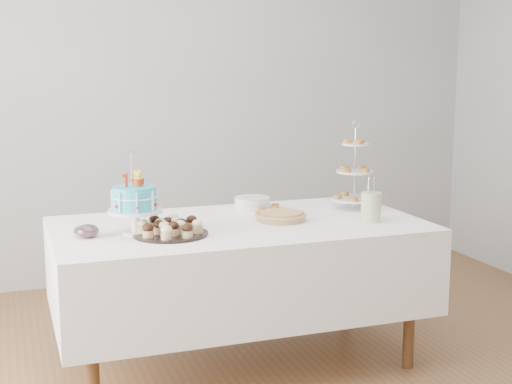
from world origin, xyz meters
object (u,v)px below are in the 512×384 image
object	(u,v)px
utensil_pitcher	(371,206)
jam_bowl_a	(87,231)
cupcake_tray	(170,227)
birthday_cake	(135,212)
pie	(281,216)
jam_bowl_b	(84,231)
table	(239,265)
pastry_plate	(265,209)
tiered_stand	(355,172)
plate_stack	(252,204)

from	to	relation	value
utensil_pitcher	jam_bowl_a	bearing A→B (deg)	176.60
cupcake_tray	birthday_cake	bearing A→B (deg)	154.21
pie	jam_bowl_b	bearing A→B (deg)	-178.89
table	pastry_plate	size ratio (longest dim) A/B	7.90
birthday_cake	pastry_plate	xyz separation A→B (m)	(0.79, 0.31, -0.09)
tiered_stand	pastry_plate	xyz separation A→B (m)	(-0.51, 0.09, -0.20)
cupcake_tray	pastry_plate	bearing A→B (deg)	31.35
plate_stack	utensil_pitcher	size ratio (longest dim) A/B	0.85
pastry_plate	utensil_pitcher	world-z (taller)	utensil_pitcher
birthday_cake	tiered_stand	world-z (taller)	tiered_stand
birthday_cake	plate_stack	size ratio (longest dim) A/B	2.02
pastry_plate	jam_bowl_b	bearing A→B (deg)	-165.32
cupcake_tray	utensil_pitcher	world-z (taller)	utensil_pitcher
tiered_stand	jam_bowl_b	world-z (taller)	tiered_stand
cupcake_tray	utensil_pitcher	xyz separation A→B (m)	(1.07, -0.05, 0.04)
table	jam_bowl_a	size ratio (longest dim) A/B	17.14
cupcake_tray	pastry_plate	world-z (taller)	cupcake_tray
table	cupcake_tray	distance (m)	0.50
table	plate_stack	bearing A→B (deg)	58.56
birthday_cake	pie	world-z (taller)	birthday_cake
tiered_stand	pastry_plate	bearing A→B (deg)	170.05
table	tiered_stand	world-z (taller)	tiered_stand
birthday_cake	pastry_plate	world-z (taller)	birthday_cake
pastry_plate	cupcake_tray	bearing A→B (deg)	-148.65
tiered_stand	jam_bowl_b	xyz separation A→B (m)	(-1.55, -0.18, -0.18)
plate_stack	jam_bowl_a	world-z (taller)	plate_stack
pastry_plate	jam_bowl_b	xyz separation A→B (m)	(-1.04, -0.27, 0.01)
pie	table	bearing A→B (deg)	177.36
pie	plate_stack	xyz separation A→B (m)	(-0.06, 0.29, 0.01)
table	jam_bowl_b	distance (m)	0.84
jam_bowl_a	tiered_stand	bearing A→B (deg)	7.81
cupcake_tray	tiered_stand	size ratio (longest dim) A/B	0.72
jam_bowl_a	pie	bearing A→B (deg)	2.78
tiered_stand	pastry_plate	distance (m)	0.56
birthday_cake	pie	size ratio (longest dim) A/B	1.46
birthday_cake	jam_bowl_b	distance (m)	0.26
cupcake_tray	plate_stack	size ratio (longest dim) A/B	1.81
birthday_cake	jam_bowl_b	size ratio (longest dim) A/B	4.29
table	birthday_cake	bearing A→B (deg)	-172.70
table	jam_bowl_a	world-z (taller)	jam_bowl_a
plate_stack	pastry_plate	distance (m)	0.08
plate_stack	pastry_plate	xyz separation A→B (m)	(0.06, -0.04, -0.02)
birthday_cake	pie	xyz separation A→B (m)	(0.78, 0.06, -0.09)
table	jam_bowl_b	xyz separation A→B (m)	(-0.80, -0.03, 0.25)
plate_stack	tiered_stand	bearing A→B (deg)	-12.93
pie	jam_bowl_a	size ratio (longest dim) A/B	2.48
tiered_stand	cupcake_tray	bearing A→B (deg)	-165.51
table	plate_stack	distance (m)	0.43
plate_stack	jam_bowl_b	world-z (taller)	plate_stack
cupcake_tray	table	bearing A→B (deg)	20.15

